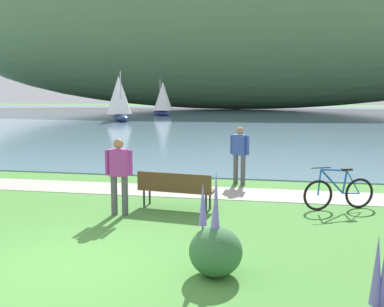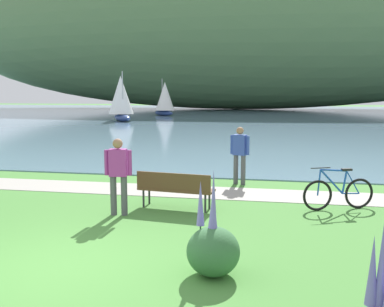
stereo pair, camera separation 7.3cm
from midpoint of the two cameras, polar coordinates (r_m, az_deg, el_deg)
ground_plane at (r=7.36m, az=-17.19°, el=-13.99°), size 200.00×200.00×0.00m
bay_water at (r=53.78m, az=7.20°, el=4.90°), size 180.00×80.00×0.04m
distant_hillside at (r=75.22m, az=5.63°, el=15.57°), size 102.32×28.00×25.71m
shoreline_path at (r=12.38m, az=-4.97°, el=-4.75°), size 60.00×1.50×0.01m
park_bench_near_camera at (r=10.29m, az=-2.35°, el=-4.37°), size 1.85×0.70×0.88m
bicycle_beside_path at (r=10.81m, az=18.25°, el=-4.83°), size 1.66×0.73×1.01m
person_at_shoreline at (r=13.07m, az=6.01°, el=0.23°), size 0.58×0.34×1.71m
person_on_the_grass at (r=9.82m, az=-9.63°, el=-2.34°), size 0.61×0.27×1.71m
echium_bush_beside_closest at (r=6.67m, az=2.72°, el=-12.15°), size 0.79×0.79×1.61m
sailboat_nearest_to_shore at (r=52.51m, az=-3.84°, el=7.13°), size 3.49×3.47×4.36m
sailboat_mid_bay at (r=42.73m, az=-9.46°, el=7.11°), size 3.46×3.93×4.70m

